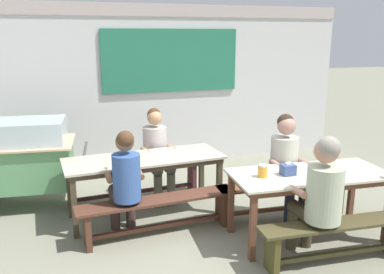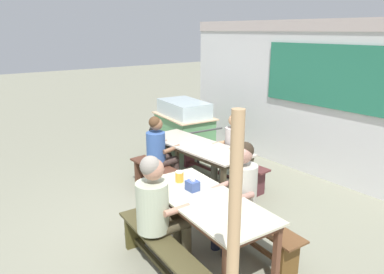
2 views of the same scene
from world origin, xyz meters
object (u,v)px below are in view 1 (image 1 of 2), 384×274
Objects in this scene: bench_far_back at (134,178)px; person_near_front at (320,192)px; person_center_facing at (157,149)px; person_right_near_table at (286,161)px; bench_far_front at (159,210)px; dining_table_near at (309,179)px; person_left_back_turned at (125,178)px; dining_table_far at (144,163)px; tissue_box at (288,170)px; food_cart at (21,156)px; condiment_jar at (262,171)px; bench_near_front at (336,236)px; bench_near_back at (284,194)px.

bench_far_back is 2.59m from person_near_front.
person_right_near_table is at bearing -40.22° from person_center_facing.
person_near_front is at bearing -37.75° from bench_far_front.
bench_far_front is 1.15m from person_center_facing.
person_right_near_table is (0.01, 0.49, 0.06)m from dining_table_near.
person_left_back_turned is at bearing -119.98° from person_center_facing.
dining_table_far is 1.70m from person_right_near_table.
person_near_front reaches higher than person_right_near_table.
tissue_box is (1.04, -1.58, 0.11)m from person_center_facing.
person_right_near_table is (3.03, -1.40, 0.06)m from food_cart.
bench_far_front is 2.03m from food_cart.
bench_far_front is (0.07, -1.11, -0.00)m from bench_far_back.
bench_near_front is at bearing -49.62° from condiment_jar.
person_left_back_turned is at bearing 157.19° from condiment_jar.
person_right_near_table is at bearing 39.23° from condiment_jar.
dining_table_far is at bearing 93.71° from bench_far_front.
bench_far_back is at bearing 123.29° from person_near_front.
bench_near_back is 1.96m from person_left_back_turned.
person_center_facing reaches higher than bench_far_back.
food_cart is (-3.02, 1.89, -0.00)m from dining_table_near.
bench_far_back is 2.04m from person_right_near_table.
person_center_facing is at bearing 60.02° from person_left_back_turned.
person_left_back_turned is (-1.89, 0.11, -0.04)m from person_right_near_table.
tissue_box is at bearing -22.71° from bench_far_front.
dining_table_near is 1.02× the size of bench_near_back.
dining_table_near is 0.50m from person_right_near_table.
person_near_front is at bearing 155.25° from bench_near_front.
bench_near_front is at bearing -47.30° from dining_table_far.
person_center_facing is 1.72m from person_right_near_table.
dining_table_far is 1.00× the size of bench_far_back.
person_near_front is 0.99m from person_right_near_table.
bench_near_back is at bearing -0.04° from bench_far_front.
dining_table_far is 1.71m from tissue_box.
bench_near_front is 1.28× the size of person_left_back_turned.
person_left_back_turned is at bearing 178.51° from bench_near_back.
person_near_front reaches higher than bench_far_back.
dining_table_far is at bearing 161.00° from bench_near_back.
tissue_box is at bearing -4.32° from condiment_jar.
person_left_back_turned is (-0.58, -1.00, -0.00)m from person_center_facing.
dining_table_far is at bearing 58.58° from person_left_back_turned.
bench_near_back is at bearing 41.24° from condiment_jar.
person_right_near_table is at bearing -116.06° from bench_near_back.
dining_table_near is 0.52m from person_near_front.
bench_far_back is 1.98m from bench_near_back.
tissue_box is (1.35, -1.64, 0.51)m from bench_far_back.
person_left_back_turned is at bearing -104.44° from bench_far_back.
bench_near_back is at bearing 60.84° from tissue_box.
person_center_facing is at bearing 120.35° from bench_near_front.
food_cart is (-1.45, 0.78, -0.00)m from dining_table_far.
person_right_near_table reaches higher than bench_near_back.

